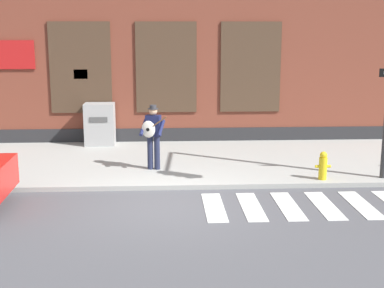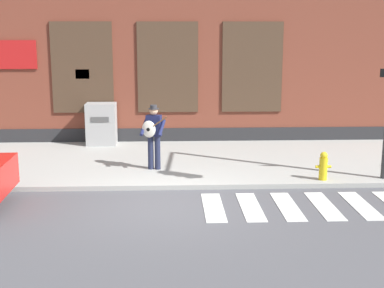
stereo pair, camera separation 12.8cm
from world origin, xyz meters
TOP-DOWN VIEW (x-y plane):
  - ground_plane at (0.00, 0.00)m, footprint 160.00×160.00m
  - sidewalk at (0.00, 3.71)m, footprint 28.00×5.21m
  - building_backdrop at (-0.00, 8.31)m, footprint 28.00×4.06m
  - crosswalk at (3.37, -0.19)m, footprint 5.20×1.90m
  - busker at (-0.38, 2.64)m, footprint 0.72×0.64m
  - utility_box at (-2.13, 5.86)m, footprint 0.94×0.69m
  - fire_hydrant at (3.80, 1.46)m, footprint 0.38×0.20m

SIDE VIEW (x-z plane):
  - ground_plane at x=0.00m, z-range 0.00..0.00m
  - crosswalk at x=3.37m, z-range 0.00..0.01m
  - sidewalk at x=0.00m, z-range 0.00..0.12m
  - fire_hydrant at x=3.80m, z-range 0.11..0.81m
  - utility_box at x=-2.13m, z-range 0.12..1.45m
  - busker at x=-0.38m, z-range 0.24..1.94m
  - building_backdrop at x=0.00m, z-range 0.00..6.27m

